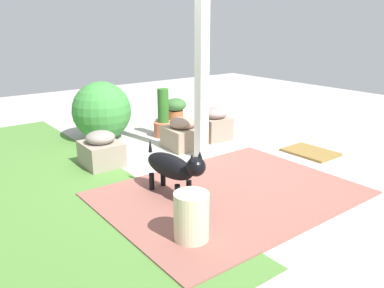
{
  "coord_description": "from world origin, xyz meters",
  "views": [
    {
      "loc": [
        -3.41,
        2.91,
        1.62
      ],
      "look_at": [
        0.01,
        0.29,
        0.26
      ],
      "focal_mm": 36.56,
      "sensor_mm": 36.0,
      "label": 1
    }
  ],
  "objects_px": {
    "stone_planter_nearest": "(214,124)",
    "terracotta_pot_broad": "(176,109)",
    "porch_pillar": "(202,60)",
    "doormat": "(310,152)",
    "stone_planter_near": "(183,134)",
    "ceramic_urn": "(191,217)",
    "stone_planter_far": "(101,150)",
    "terracotta_pot_tall": "(163,120)",
    "dog": "(173,167)",
    "round_shrub": "(102,111)"
  },
  "relations": [
    {
      "from": "stone_planter_far",
      "to": "ceramic_urn",
      "type": "xyz_separation_m",
      "value": [
        -1.95,
        0.17,
        0.01
      ]
    },
    {
      "from": "stone_planter_nearest",
      "to": "porch_pillar",
      "type": "bearing_deg",
      "value": 127.78
    },
    {
      "from": "round_shrub",
      "to": "terracotta_pot_tall",
      "type": "xyz_separation_m",
      "value": [
        -0.41,
        -0.77,
        -0.16
      ]
    },
    {
      "from": "stone_planter_nearest",
      "to": "round_shrub",
      "type": "xyz_separation_m",
      "value": [
        0.98,
        1.26,
        0.19
      ]
    },
    {
      "from": "dog",
      "to": "ceramic_urn",
      "type": "relative_size",
      "value": 1.94
    },
    {
      "from": "round_shrub",
      "to": "terracotta_pot_tall",
      "type": "distance_m",
      "value": 0.88
    },
    {
      "from": "dog",
      "to": "ceramic_urn",
      "type": "xyz_separation_m",
      "value": [
        -0.73,
        0.35,
        -0.11
      ]
    },
    {
      "from": "stone_planter_near",
      "to": "round_shrub",
      "type": "distance_m",
      "value": 1.25
    },
    {
      "from": "porch_pillar",
      "to": "dog",
      "type": "distance_m",
      "value": 1.48
    },
    {
      "from": "round_shrub",
      "to": "porch_pillar",
      "type": "bearing_deg",
      "value": -156.96
    },
    {
      "from": "stone_planter_near",
      "to": "terracotta_pot_tall",
      "type": "bearing_deg",
      "value": -9.24
    },
    {
      "from": "round_shrub",
      "to": "dog",
      "type": "bearing_deg",
      "value": 171.94
    },
    {
      "from": "stone_planter_near",
      "to": "terracotta_pot_broad",
      "type": "relative_size",
      "value": 1.24
    },
    {
      "from": "stone_planter_nearest",
      "to": "stone_planter_far",
      "type": "distance_m",
      "value": 1.74
    },
    {
      "from": "stone_planter_nearest",
      "to": "terracotta_pot_broad",
      "type": "height_order",
      "value": "stone_planter_nearest"
    },
    {
      "from": "terracotta_pot_tall",
      "to": "terracotta_pot_broad",
      "type": "height_order",
      "value": "terracotta_pot_tall"
    },
    {
      "from": "stone_planter_nearest",
      "to": "ceramic_urn",
      "type": "bearing_deg",
      "value": 135.72
    },
    {
      "from": "terracotta_pot_tall",
      "to": "terracotta_pot_broad",
      "type": "xyz_separation_m",
      "value": [
        0.56,
        -0.62,
        -0.02
      ]
    },
    {
      "from": "terracotta_pot_broad",
      "to": "dog",
      "type": "relative_size",
      "value": 0.53
    },
    {
      "from": "ceramic_urn",
      "to": "stone_planter_nearest",
      "type": "bearing_deg",
      "value": -44.28
    },
    {
      "from": "stone_planter_far",
      "to": "porch_pillar",
      "type": "bearing_deg",
      "value": -113.08
    },
    {
      "from": "porch_pillar",
      "to": "doormat",
      "type": "xyz_separation_m",
      "value": [
        -0.75,
        -1.2,
        -1.17
      ]
    },
    {
      "from": "porch_pillar",
      "to": "stone_planter_nearest",
      "type": "xyz_separation_m",
      "value": [
        0.49,
        -0.63,
        -0.97
      ]
    },
    {
      "from": "porch_pillar",
      "to": "terracotta_pot_tall",
      "type": "height_order",
      "value": "porch_pillar"
    },
    {
      "from": "stone_planter_near",
      "to": "ceramic_urn",
      "type": "height_order",
      "value": "stone_planter_near"
    },
    {
      "from": "round_shrub",
      "to": "doormat",
      "type": "bearing_deg",
      "value": -140.55
    },
    {
      "from": "stone_planter_near",
      "to": "ceramic_urn",
      "type": "distance_m",
      "value": 2.32
    },
    {
      "from": "terracotta_pot_broad",
      "to": "stone_planter_near",
      "type": "bearing_deg",
      "value": 148.76
    },
    {
      "from": "terracotta_pot_tall",
      "to": "dog",
      "type": "distance_m",
      "value": 2.09
    },
    {
      "from": "round_shrub",
      "to": "ceramic_urn",
      "type": "xyz_separation_m",
      "value": [
        -2.94,
        0.66,
        -0.21
      ]
    },
    {
      "from": "terracotta_pot_tall",
      "to": "doormat",
      "type": "distance_m",
      "value": 2.1
    },
    {
      "from": "stone_planter_near",
      "to": "ceramic_urn",
      "type": "xyz_separation_m",
      "value": [
        -1.91,
        1.32,
        0.01
      ]
    },
    {
      "from": "terracotta_pot_tall",
      "to": "dog",
      "type": "height_order",
      "value": "terracotta_pot_tall"
    },
    {
      "from": "porch_pillar",
      "to": "ceramic_urn",
      "type": "bearing_deg",
      "value": 138.96
    },
    {
      "from": "stone_planter_near",
      "to": "dog",
      "type": "bearing_deg",
      "value": 140.3
    },
    {
      "from": "round_shrub",
      "to": "doormat",
      "type": "xyz_separation_m",
      "value": [
        -2.21,
        -1.82,
        -0.4
      ]
    },
    {
      "from": "porch_pillar",
      "to": "round_shrub",
      "type": "height_order",
      "value": "porch_pillar"
    },
    {
      "from": "stone_planter_near",
      "to": "terracotta_pot_broad",
      "type": "height_order",
      "value": "stone_planter_near"
    },
    {
      "from": "round_shrub",
      "to": "terracotta_pot_tall",
      "type": "height_order",
      "value": "round_shrub"
    },
    {
      "from": "doormat",
      "to": "stone_planter_far",
      "type": "bearing_deg",
      "value": 62.14
    },
    {
      "from": "ceramic_urn",
      "to": "stone_planter_far",
      "type": "bearing_deg",
      "value": -5.05
    },
    {
      "from": "stone_planter_far",
      "to": "stone_planter_nearest",
      "type": "bearing_deg",
      "value": -89.46
    },
    {
      "from": "terracotta_pot_tall",
      "to": "dog",
      "type": "xyz_separation_m",
      "value": [
        -1.8,
        1.08,
        0.06
      ]
    },
    {
      "from": "stone_planter_nearest",
      "to": "ceramic_urn",
      "type": "relative_size",
      "value": 1.15
    },
    {
      "from": "stone_planter_near",
      "to": "porch_pillar",
      "type": "bearing_deg",
      "value": 174.67
    },
    {
      "from": "porch_pillar",
      "to": "terracotta_pot_broad",
      "type": "height_order",
      "value": "porch_pillar"
    },
    {
      "from": "stone_planter_near",
      "to": "terracotta_pot_tall",
      "type": "height_order",
      "value": "terracotta_pot_tall"
    },
    {
      "from": "dog",
      "to": "doormat",
      "type": "height_order",
      "value": "dog"
    },
    {
      "from": "round_shrub",
      "to": "terracotta_pot_tall",
      "type": "bearing_deg",
      "value": -118.26
    },
    {
      "from": "terracotta_pot_broad",
      "to": "dog",
      "type": "distance_m",
      "value": 2.9
    }
  ]
}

